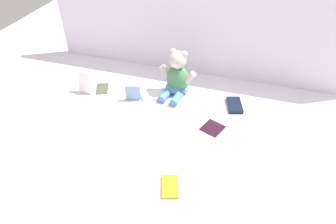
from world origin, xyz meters
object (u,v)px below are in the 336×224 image
at_px(book_case_0, 153,95).
at_px(book_case_3, 234,105).
at_px(teddy_bear, 177,78).
at_px(book_case_6, 102,88).
at_px(book_case_2, 170,187).
at_px(book_case_4, 133,93).
at_px(book_case_1, 213,128).
at_px(book_case_5, 85,83).

bearing_deg(book_case_0, book_case_3, 64.74).
distance_m(teddy_bear, book_case_6, 0.44).
height_order(book_case_2, book_case_4, book_case_4).
distance_m(teddy_bear, book_case_1, 0.36).
xyz_separation_m(book_case_3, book_case_6, (-0.75, -0.05, -0.01)).
distance_m(book_case_0, book_case_6, 0.30).
relative_size(book_case_1, book_case_6, 0.91).
relative_size(book_case_5, book_case_6, 1.20).
distance_m(book_case_0, book_case_5, 0.39).
distance_m(teddy_bear, book_case_5, 0.51).
height_order(book_case_0, book_case_6, book_case_0).
bearing_deg(book_case_4, book_case_3, -3.39).
bearing_deg(book_case_1, book_case_0, -2.88).
bearing_deg(book_case_5, book_case_2, -29.59).
distance_m(teddy_bear, book_case_0, 0.17).
xyz_separation_m(book_case_2, book_case_3, (0.18, 0.61, 0.00)).
xyz_separation_m(book_case_0, book_case_3, (0.45, 0.04, 0.00)).
xyz_separation_m(teddy_bear, book_case_0, (-0.12, -0.07, -0.09)).
xyz_separation_m(book_case_2, book_case_6, (-0.57, 0.55, -0.00)).
bearing_deg(book_case_4, book_case_5, 168.26).
bearing_deg(book_case_6, book_case_5, 17.32).
xyz_separation_m(book_case_4, book_case_6, (-0.21, 0.05, -0.04)).
height_order(book_case_3, book_case_4, book_case_4).
bearing_deg(book_case_3, book_case_0, -11.20).
bearing_deg(book_case_1, book_case_5, 14.41).
bearing_deg(book_case_1, teddy_bear, -22.40).
height_order(teddy_bear, book_case_1, teddy_bear).
bearing_deg(book_case_6, book_case_2, 113.99).
distance_m(book_case_2, book_case_5, 0.81).
xyz_separation_m(book_case_2, book_case_4, (-0.36, 0.50, 0.04)).
xyz_separation_m(book_case_0, book_case_5, (-0.37, -0.07, 0.06)).
xyz_separation_m(book_case_1, book_case_2, (-0.10, -0.40, 0.00)).
relative_size(book_case_2, book_case_4, 1.19).
bearing_deg(teddy_bear, book_case_5, -155.21).
xyz_separation_m(book_case_1, book_case_6, (-0.67, 0.15, 0.00)).
distance_m(book_case_0, book_case_4, 0.12).
bearing_deg(teddy_bear, book_case_0, -139.34).
height_order(book_case_1, book_case_6, book_case_6).
bearing_deg(book_case_5, book_case_4, 10.19).
xyz_separation_m(book_case_1, book_case_5, (-0.74, 0.09, 0.06)).
bearing_deg(book_case_4, book_case_6, 153.64).
distance_m(book_case_0, book_case_1, 0.40).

